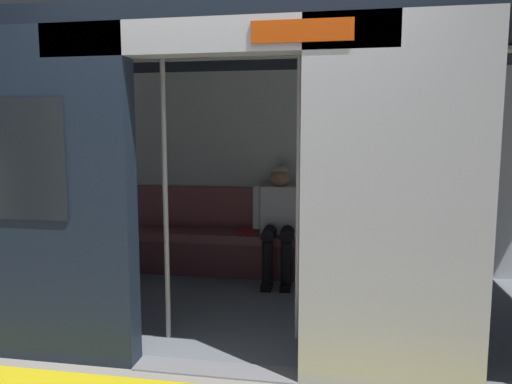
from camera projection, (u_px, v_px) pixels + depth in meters
ground_plane at (216, 370)px, 3.02m from camera, size 60.00×60.00×0.00m
train_car at (239, 133)px, 3.94m from camera, size 6.40×2.55×2.26m
bench_seat at (265, 244)px, 4.96m from camera, size 3.33×0.44×0.45m
person_seated at (279, 214)px, 4.84m from camera, size 0.55×0.69×1.17m
handbag at (321, 227)px, 4.86m from camera, size 0.26×0.15×0.17m
book at (244, 231)px, 5.02m from camera, size 0.25×0.27×0.03m
grab_pole_door at (165, 194)px, 3.37m from camera, size 0.04×0.04×2.12m
grab_pole_far at (298, 194)px, 3.35m from camera, size 0.04×0.04×2.12m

